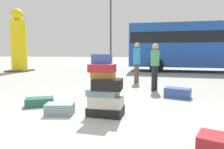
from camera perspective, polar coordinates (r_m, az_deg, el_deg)
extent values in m
plane|color=#9E9E99|center=(4.34, -8.49, -12.54)|extent=(80.00, 80.00, 0.00)
cube|color=black|center=(4.66, -1.73, -9.86)|extent=(0.81, 0.61, 0.19)
cube|color=beige|center=(4.60, -1.58, -7.24)|extent=(0.74, 0.54, 0.25)
cube|color=gray|center=(4.56, -2.43, -4.84)|extent=(0.71, 0.55, 0.14)
cube|color=black|center=(4.42, -1.26, -2.70)|extent=(0.63, 0.45, 0.23)
cube|color=#B28C33|center=(4.49, -2.37, -0.12)|extent=(0.51, 0.36, 0.14)
cube|color=maroon|center=(4.40, -2.70, 1.74)|extent=(0.57, 0.43, 0.16)
cube|color=#334F99|center=(4.59, -2.79, 4.28)|extent=(0.44, 0.33, 0.21)
cube|color=maroon|center=(3.24, 27.86, -17.22)|extent=(0.72, 0.63, 0.30)
cube|color=gray|center=(4.84, -14.00, -9.09)|extent=(0.65, 0.43, 0.25)
cube|color=#26594C|center=(5.70, -19.09, -7.05)|extent=(0.78, 0.62, 0.21)
cube|color=#334F99|center=(6.63, 17.41, -4.76)|extent=(0.83, 0.65, 0.29)
cylinder|color=black|center=(7.58, 11.85, -0.95)|extent=(0.12, 0.12, 0.88)
cylinder|color=black|center=(7.39, 11.14, -1.13)|extent=(0.12, 0.12, 0.88)
cylinder|color=#4C9959|center=(7.42, 11.63, 4.45)|extent=(0.30, 0.30, 0.56)
sphere|color=tan|center=(7.42, 11.70, 7.45)|extent=(0.22, 0.22, 0.22)
cylinder|color=brown|center=(9.27, 6.98, 0.33)|extent=(0.12, 0.12, 0.83)
cylinder|color=brown|center=(9.07, 6.42, 0.20)|extent=(0.12, 0.12, 0.83)
cylinder|color=#338CCC|center=(9.12, 6.77, 5.04)|extent=(0.30, 0.30, 0.70)
sphere|color=tan|center=(9.12, 6.81, 7.93)|extent=(0.22, 0.22, 0.22)
cylinder|color=yellow|center=(15.49, -24.04, 7.01)|extent=(1.01, 1.01, 3.36)
sphere|color=yellow|center=(15.66, -24.41, 14.61)|extent=(0.78, 0.78, 0.78)
cube|color=#4C4C4C|center=(15.55, -23.76, 1.00)|extent=(1.41, 1.41, 0.10)
cube|color=#1E4CA5|center=(15.16, 25.10, 7.24)|extent=(10.46, 3.45, 2.80)
cube|color=black|center=(15.18, 25.19, 9.09)|extent=(10.26, 3.46, 0.70)
cylinder|color=black|center=(16.15, 12.28, 3.02)|extent=(0.92, 0.33, 0.90)
cylinder|color=black|center=(13.66, 12.02, 2.40)|extent=(0.92, 0.33, 0.90)
cylinder|color=#333338|center=(16.82, -0.35, 11.26)|extent=(0.12, 0.12, 5.56)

